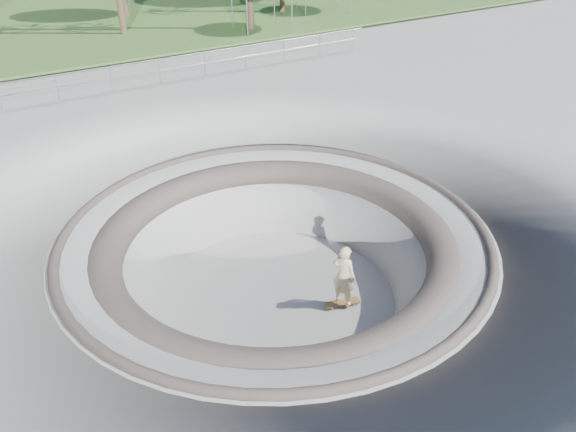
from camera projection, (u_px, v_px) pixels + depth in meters
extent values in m
plane|color=gray|center=(275.00, 232.00, 13.40)|extent=(180.00, 180.00, 0.00)
torus|color=gray|center=(276.00, 298.00, 14.41)|extent=(14.00, 14.00, 4.00)
cylinder|color=gray|center=(276.00, 296.00, 14.39)|extent=(6.60, 6.60, 0.10)
torus|color=#49413A|center=(275.00, 233.00, 13.41)|extent=(10.24, 10.24, 0.24)
torus|color=#49413A|center=(275.00, 247.00, 13.63)|extent=(8.91, 8.91, 0.81)
cube|color=#3A5D25|center=(8.00, 5.00, 37.84)|extent=(180.00, 36.00, 0.12)
ellipsoid|color=olive|center=(58.00, 38.00, 64.47)|extent=(61.60, 44.00, 28.60)
ellipsoid|color=olive|center=(292.00, 3.00, 70.16)|extent=(42.00, 30.00, 19.50)
cylinder|color=gray|center=(109.00, 67.00, 21.47)|extent=(25.00, 0.05, 0.05)
cylinder|color=gray|center=(111.00, 78.00, 21.70)|extent=(25.00, 0.05, 0.05)
cube|color=olive|center=(342.00, 303.00, 13.96)|extent=(0.91, 0.49, 0.02)
cylinder|color=silver|center=(342.00, 304.00, 13.98)|extent=(0.09, 0.19, 0.04)
cylinder|color=silver|center=(342.00, 304.00, 13.98)|extent=(0.09, 0.19, 0.04)
cylinder|color=beige|center=(342.00, 304.00, 13.99)|extent=(0.08, 0.05, 0.07)
cylinder|color=beige|center=(342.00, 304.00, 13.99)|extent=(0.08, 0.05, 0.07)
cylinder|color=beige|center=(342.00, 304.00, 13.99)|extent=(0.08, 0.05, 0.07)
cylinder|color=beige|center=(342.00, 304.00, 13.99)|extent=(0.08, 0.05, 0.07)
imported|color=beige|center=(344.00, 275.00, 13.54)|extent=(0.58, 0.70, 1.66)
cylinder|color=gray|center=(253.00, 17.00, 29.13)|extent=(0.06, 0.06, 1.99)
cylinder|color=gray|center=(294.00, 12.00, 30.33)|extent=(0.06, 0.06, 1.99)
cylinder|color=gray|center=(230.00, 9.00, 30.96)|extent=(0.06, 0.06, 1.99)
cylinder|color=gray|center=(269.00, 5.00, 32.16)|extent=(0.06, 0.06, 1.99)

